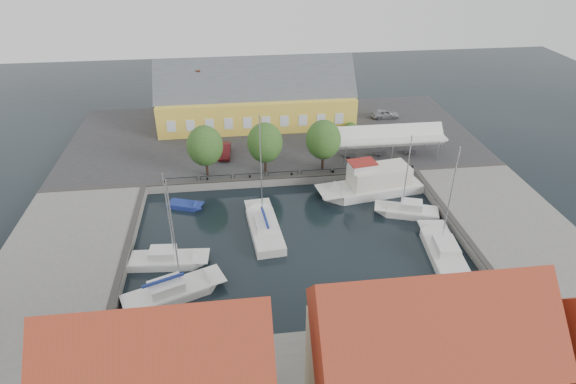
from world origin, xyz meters
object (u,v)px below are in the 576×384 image
object	(u,v)px
warehouse	(252,100)
trawler	(374,185)
tent_canopy	(389,137)
east_boat_a	(408,212)
launch_nw	(185,206)
center_sailboat	(264,229)
west_boat_d	(172,293)
car_red	(224,150)
west_boat_c	(167,261)
car_silver	(385,114)
east_boat_c	(443,252)
launch_sw	(146,329)

from	to	relation	value
warehouse	trawler	world-z (taller)	warehouse
tent_canopy	east_boat_a	world-z (taller)	east_boat_a
tent_canopy	launch_nw	bearing A→B (deg)	-162.92
center_sailboat	west_boat_d	xyz separation A→B (m)	(-8.63, -8.50, -0.09)
trawler	launch_nw	bearing A→B (deg)	-178.40
car_red	trawler	distance (m)	19.74
east_boat_a	west_boat_c	world-z (taller)	west_boat_c
warehouse	car_silver	xyz separation A→B (m)	(20.15, -1.15, -2.72)
car_silver	trawler	size ratio (longest dim) A/B	0.32
tent_canopy	car_red	world-z (taller)	tent_canopy
car_red	trawler	size ratio (longest dim) A/B	0.34
car_silver	launch_nw	size ratio (longest dim) A/B	0.98
trawler	east_boat_a	size ratio (longest dim) A/B	1.29
car_silver	tent_canopy	bearing A→B (deg)	163.80
car_silver	car_red	bearing A→B (deg)	111.79
west_boat_c	east_boat_c	bearing A→B (deg)	-4.00
car_silver	car_red	size ratio (longest dim) A/B	0.95
center_sailboat	launch_sw	bearing A→B (deg)	-130.15
east_boat_a	east_boat_c	world-z (taller)	east_boat_c
center_sailboat	west_boat_c	world-z (taller)	center_sailboat
car_silver	launch_sw	xyz separation A→B (m)	(-30.95, -38.62, -1.62)
car_silver	west_boat_c	bearing A→B (deg)	134.75
launch_sw	warehouse	bearing A→B (deg)	74.81
car_silver	east_boat_c	xyz separation A→B (m)	(-3.92, -32.21, -1.45)
warehouse	center_sailboat	distance (m)	27.85
east_boat_c	launch_nw	bearing A→B (deg)	155.10
car_red	launch_nw	size ratio (longest dim) A/B	1.03
tent_canopy	center_sailboat	world-z (taller)	center_sailboat
car_silver	launch_nw	world-z (taller)	car_silver
launch_sw	car_silver	bearing A→B (deg)	51.29
tent_canopy	car_silver	xyz separation A→B (m)	(3.56, 12.70, -1.98)
east_boat_c	west_boat_c	xyz separation A→B (m)	(-26.12, 1.82, 0.00)
warehouse	launch_sw	xyz separation A→B (m)	(-10.80, -39.78, -4.34)
east_boat_a	launch_nw	distance (m)	24.54
west_boat_c	west_boat_d	world-z (taller)	west_boat_d
west_boat_d	launch_sw	xyz separation A→B (m)	(-1.68, -3.74, -0.18)
car_red	launch_nw	xyz separation A→B (m)	(-4.59, -10.48, -1.63)
center_sailboat	west_boat_d	bearing A→B (deg)	-135.46
trawler	launch_nw	distance (m)	21.69
east_boat_a	launch_sw	bearing A→B (deg)	-152.42
car_silver	west_boat_d	distance (m)	45.56
center_sailboat	warehouse	bearing A→B (deg)	89.00
warehouse	west_boat_c	world-z (taller)	warehouse
car_red	east_boat_a	xyz separation A→B (m)	(19.54, -14.97, -1.46)
trawler	tent_canopy	bearing A→B (deg)	62.09
trawler	launch_sw	size ratio (longest dim) A/B	2.52
car_red	east_boat_c	xyz separation A→B (m)	(20.54, -22.15, -1.46)
trawler	launch_nw	size ratio (longest dim) A/B	3.03
trawler	east_boat_c	bearing A→B (deg)	-74.24
car_silver	car_red	xyz separation A→B (m)	(-24.46, -10.06, 0.01)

